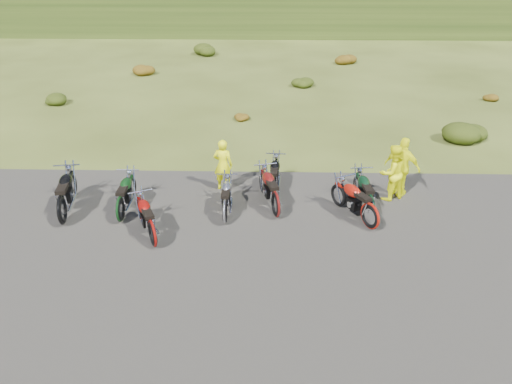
{
  "coord_description": "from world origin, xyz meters",
  "views": [
    {
      "loc": [
        0.78,
        -10.91,
        6.97
      ],
      "look_at": [
        0.49,
        0.72,
        0.97
      ],
      "focal_mm": 35.0,
      "sensor_mm": 36.0,
      "label": 1
    }
  ],
  "objects_px": {
    "motorcycle_7": "(369,220)",
    "person_middle": "(223,166)",
    "motorcycle_0": "(65,224)",
    "motorcycle_3": "(225,223)"
  },
  "relations": [
    {
      "from": "motorcycle_0",
      "to": "motorcycle_3",
      "type": "bearing_deg",
      "value": -97.26
    },
    {
      "from": "motorcycle_3",
      "to": "person_middle",
      "type": "height_order",
      "value": "person_middle"
    },
    {
      "from": "motorcycle_0",
      "to": "motorcycle_3",
      "type": "distance_m",
      "value": 4.36
    },
    {
      "from": "motorcycle_0",
      "to": "person_middle",
      "type": "height_order",
      "value": "person_middle"
    },
    {
      "from": "motorcycle_7",
      "to": "person_middle",
      "type": "distance_m",
      "value": 4.56
    },
    {
      "from": "motorcycle_3",
      "to": "motorcycle_7",
      "type": "relative_size",
      "value": 0.93
    },
    {
      "from": "person_middle",
      "to": "motorcycle_0",
      "type": "bearing_deg",
      "value": 36.25
    },
    {
      "from": "motorcycle_3",
      "to": "person_middle",
      "type": "distance_m",
      "value": 2.16
    },
    {
      "from": "motorcycle_7",
      "to": "person_middle",
      "type": "height_order",
      "value": "person_middle"
    },
    {
      "from": "person_middle",
      "to": "motorcycle_7",
      "type": "bearing_deg",
      "value": 166.39
    }
  ]
}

